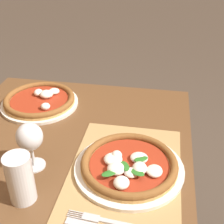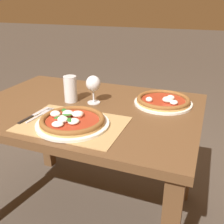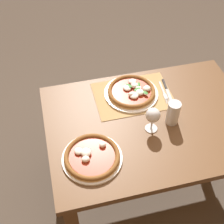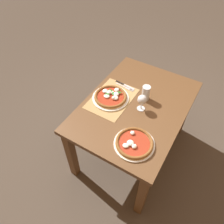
# 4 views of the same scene
# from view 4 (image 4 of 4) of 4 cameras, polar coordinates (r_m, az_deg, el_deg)

# --- Properties ---
(ground_plane) EXTENTS (24.00, 24.00, 0.00)m
(ground_plane) POSITION_cam_4_polar(r_m,az_deg,el_deg) (2.54, 4.90, -9.70)
(ground_plane) COLOR #473D33
(dining_table) EXTENTS (1.21, 0.86, 0.74)m
(dining_table) POSITION_cam_4_polar(r_m,az_deg,el_deg) (2.04, 6.03, -0.24)
(dining_table) COLOR brown
(dining_table) RESTS_ON ground
(paper_placemat) EXTENTS (0.47, 0.33, 0.00)m
(paper_placemat) POSITION_cam_4_polar(r_m,az_deg,el_deg) (1.99, 0.00, 3.55)
(paper_placemat) COLOR #A88451
(paper_placemat) RESTS_ON dining_table
(pizza_near) EXTENTS (0.33, 0.33, 0.05)m
(pizza_near) POSITION_cam_4_polar(r_m,az_deg,el_deg) (1.98, -0.35, 4.03)
(pizza_near) COLOR silver
(pizza_near) RESTS_ON paper_placemat
(pizza_far) EXTENTS (0.31, 0.31, 0.05)m
(pizza_far) POSITION_cam_4_polar(r_m,az_deg,el_deg) (1.67, 5.81, -8.08)
(pizza_far) COLOR silver
(pizza_far) RESTS_ON dining_table
(wine_glass) EXTENTS (0.08, 0.08, 0.16)m
(wine_glass) POSITION_cam_4_polar(r_m,az_deg,el_deg) (1.85, 7.86, 3.08)
(wine_glass) COLOR silver
(wine_glass) RESTS_ON dining_table
(pint_glass) EXTENTS (0.07, 0.07, 0.15)m
(pint_glass) POSITION_cam_4_polar(r_m,az_deg,el_deg) (1.97, 8.81, 4.86)
(pint_glass) COLOR silver
(pint_glass) RESTS_ON dining_table
(fork) EXTENTS (0.03, 0.20, 0.00)m
(fork) POSITION_cam_4_polar(r_m,az_deg,el_deg) (2.11, 3.34, 6.51)
(fork) COLOR #B7B7BC
(fork) RESTS_ON paper_placemat
(knife) EXTENTS (0.04, 0.22, 0.01)m
(knife) POSITION_cam_4_polar(r_m,az_deg,el_deg) (2.13, 3.42, 7.02)
(knife) COLOR black
(knife) RESTS_ON paper_placemat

